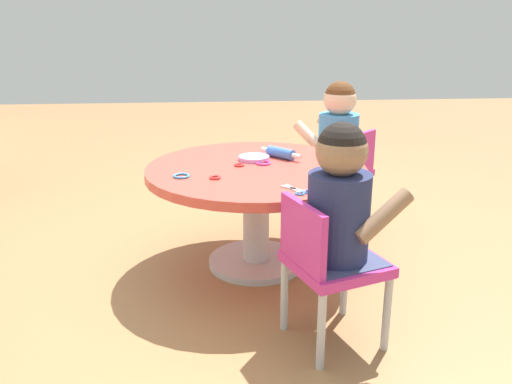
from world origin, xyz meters
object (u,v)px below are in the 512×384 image
child_chair_left (327,263)px  rolling_pin (281,153)px  seated_child_left (341,199)px  craft_scissors (299,191)px  craft_table (256,188)px  child_chair_right (342,173)px  seated_child_right (338,130)px

child_chair_left → rolling_pin: 0.80m
seated_child_left → craft_scissors: 0.28m
craft_table → craft_scissors: (-0.37, -0.13, 0.10)m
rolling_pin → craft_scissors: (-0.50, -0.00, -0.02)m
child_chair_right → seated_child_right: 0.23m
seated_child_left → rolling_pin: size_ratio=2.80×
rolling_pin → craft_table: bearing=136.9°
craft_table → rolling_pin: size_ratio=5.34×
child_chair_left → child_chair_right: same height
child_chair_left → seated_child_right: seated_child_right is taller
seated_child_right → craft_scissors: size_ratio=3.63×
child_chair_right → seated_child_right: seated_child_right is taller
child_chair_left → rolling_pin: bearing=4.8°
seated_child_right → rolling_pin: bearing=134.2°
child_chair_left → seated_child_left: size_ratio=1.05×
child_chair_left → seated_child_right: (1.11, -0.28, 0.23)m
craft_table → child_chair_right: 0.67m
seated_child_right → seated_child_left: bearing=167.6°
child_chair_right → rolling_pin: 0.52m
child_chair_right → rolling_pin: (-0.31, 0.37, 0.19)m
seated_child_right → craft_scissors: seated_child_right is taller
child_chair_left → rolling_pin: size_ratio=2.94×
rolling_pin → child_chair_right: bearing=-50.5°
seated_child_left → craft_table: bearing=20.2°
seated_child_right → child_chair_left: bearing=165.9°
child_chair_left → seated_child_right: bearing=-14.1°
craft_table → seated_child_right: seated_child_right is taller
child_chair_right → craft_scissors: bearing=155.6°
child_chair_left → craft_scissors: child_chair_left is taller
seated_child_left → child_chair_right: 1.13m
child_chair_left → craft_table: bearing=16.7°
child_chair_left → craft_scissors: (0.27, 0.06, 0.17)m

